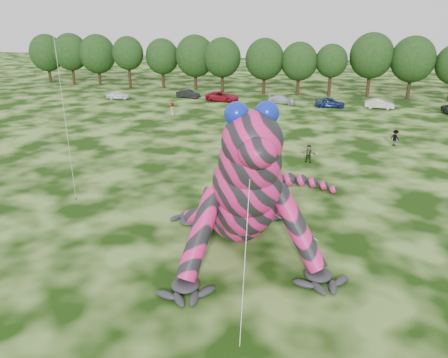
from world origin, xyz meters
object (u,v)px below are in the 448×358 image
Objects in this scene: tree_1 at (71,59)px; tree_6 at (222,65)px; tree_5 at (195,62)px; spectator_4 at (172,109)px; tree_9 at (331,70)px; spectator_1 at (239,133)px; car_4 at (330,103)px; car_3 at (282,99)px; tree_0 at (48,59)px; tree_4 at (163,63)px; inflatable_gecko at (236,163)px; tree_10 at (370,65)px; tree_8 at (299,69)px; car_1 at (188,94)px; spectator_0 at (226,150)px; spectator_2 at (395,138)px; tree_11 at (412,68)px; car_0 at (118,95)px; tree_7 at (264,66)px; tree_3 at (129,62)px; tree_2 at (98,60)px; spectator_5 at (309,154)px; car_2 at (222,96)px; car_5 at (380,104)px.

tree_1 is 1.03× the size of tree_6.
spectator_4 is at bearing -80.39° from tree_5.
spectator_1 is at bearing -105.97° from tree_9.
car_4 is (24.64, -10.60, -4.14)m from tree_5.
tree_9 is 2.02× the size of car_3.
tree_0 is 1.05× the size of tree_4.
inflatable_gecko is 35.15m from spectator_4.
car_3 is at bearing -144.73° from tree_10.
tree_8 is 2.20× the size of car_1.
tree_5 reaches higher than car_3.
tree_6 reaches higher than spectator_1.
tree_6 is 5.64× the size of spectator_0.
spectator_2 reaches higher than car_3.
car_1 is (1.41, -8.44, -4.23)m from tree_5.
tree_11 is (68.34, -1.04, 0.28)m from tree_0.
tree_5 is 27.14m from car_4.
car_0 is 2.27× the size of spectator_0.
tree_9 reaches higher than car_4.
tree_7 is 36.95m from spectator_0.
tree_5 is at bearing -2.43° from tree_4.
tree_3 is at bearing 179.85° from tree_8.
tree_3 is 1.06× the size of tree_8.
tree_10 is 30.06m from spectator_2.
tree_8 is 37.18m from spectator_0.
car_0 is at bearing 103.57° from inflatable_gecko.
tree_5 reaches higher than tree_0.
tree_2 reaches higher than spectator_5.
car_2 is 1.26× the size of car_3.
tree_9 reaches higher than car_1.
tree_8 is 18.05m from tree_11.
spectator_1 is at bearing -42.28° from tree_2.
car_2 is 3.23× the size of spectator_0.
tree_11 reaches higher than car_0.
tree_0 is 57.19m from spectator_1.
tree_4 is (-26.39, 53.27, -0.21)m from inflatable_gecko.
tree_4 is 17.78m from car_2.
tree_11 reaches higher than tree_4.
car_1 is (21.30, -8.77, -4.15)m from tree_2.
tree_6 is 1.74× the size of car_2.
spectator_5 is at bearing -109.92° from tree_11.
car_1 is 13.77m from spectator_4.
tree_3 is at bearing -19.58° from spectator_0.
car_5 is at bearing 52.47° from inflatable_gecko.
tree_5 is at bearing -1.46° from tree_0.
tree_7 is 5.38× the size of spectator_2.
car_5 is (30.43, -0.94, 0.02)m from car_1.
tree_4 is 1.04× the size of tree_9.
tree_3 is 5.36× the size of spectator_2.
car_4 is 2.40× the size of spectator_4.
tree_1 reaches higher than car_5.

